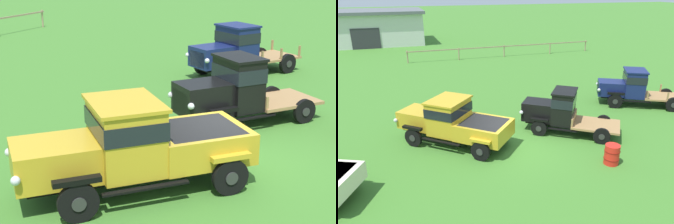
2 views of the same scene
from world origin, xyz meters
The scene contains 7 objects.
ground_plane centered at (0.00, 0.00, 0.00)m, with size 240.00×240.00×0.00m, color #3D7528.
farm_shed centered at (-10.54, 33.68, 2.12)m, with size 19.89×8.59×4.20m.
paddock_fence centered at (6.33, 20.11, 0.91)m, with size 19.98×0.43×1.20m.
vintage_truck_second_in_line centered at (-2.60, 1.52, 1.13)m, with size 5.31×5.05×2.17m.
vintage_truck_midrow_center centered at (2.70, 1.13, 1.12)m, with size 4.86×4.25×2.20m.
vintage_truck_far_side centered at (8.88, 3.32, 1.15)m, with size 5.40×4.11×2.23m.
oil_drum_beside_row centered at (3.22, -2.62, 0.43)m, with size 0.65×0.65×0.86m.
Camera 2 is at (-4.95, -12.58, 6.99)m, focal length 35.00 mm.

